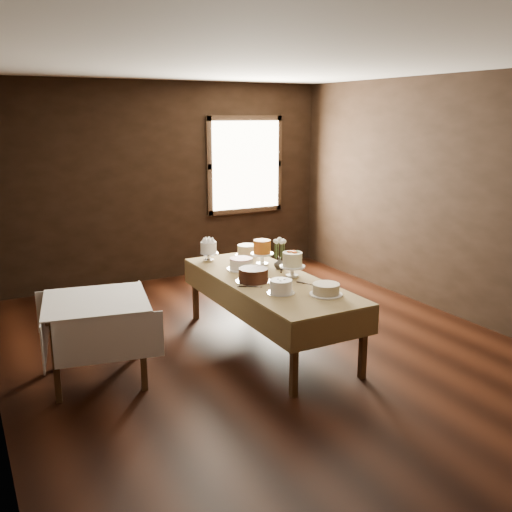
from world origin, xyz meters
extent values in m
cube|color=black|center=(0.00, 0.00, 0.00)|extent=(5.00, 6.00, 0.01)
cube|color=beige|center=(0.00, 0.00, 2.80)|extent=(5.00, 6.00, 0.01)
cube|color=black|center=(0.00, 3.00, 1.40)|extent=(5.00, 0.02, 2.80)
cube|color=black|center=(2.50, 0.00, 1.40)|extent=(0.02, 6.00, 2.80)
cube|color=#FFEABF|center=(1.30, 2.94, 1.60)|extent=(1.10, 0.05, 1.30)
cube|color=#412A17|center=(-0.26, -0.97, 0.32)|extent=(0.06, 0.06, 0.65)
cube|color=#412A17|center=(-0.27, 1.19, 0.32)|extent=(0.06, 0.06, 0.65)
cube|color=#412A17|center=(0.47, -0.96, 0.32)|extent=(0.06, 0.06, 0.65)
cube|color=#412A17|center=(0.46, 1.19, 0.32)|extent=(0.06, 0.06, 0.65)
cube|color=#412A17|center=(0.10, 0.11, 0.69)|extent=(0.86, 2.27, 0.04)
cube|color=tan|center=(0.10, 0.11, 0.71)|extent=(0.92, 2.33, 0.01)
cube|color=#412A17|center=(-2.05, -0.12, 0.35)|extent=(0.06, 0.06, 0.70)
cube|color=#412A17|center=(-1.92, 0.58, 0.35)|extent=(0.06, 0.06, 0.70)
cube|color=#412A17|center=(-1.35, -0.25, 0.35)|extent=(0.06, 0.06, 0.70)
cube|color=#412A17|center=(-1.22, 0.45, 0.35)|extent=(0.06, 0.06, 0.70)
cube|color=#412A17|center=(-1.63, 0.17, 0.72)|extent=(0.95, 0.95, 0.04)
cube|color=white|center=(-1.63, 0.17, 0.75)|extent=(1.04, 1.04, 0.01)
cylinder|color=silver|center=(-0.15, 1.06, 0.77)|extent=(0.22, 0.22, 0.11)
cylinder|color=white|center=(-0.15, 1.06, 0.89)|extent=(0.19, 0.19, 0.13)
cylinder|color=white|center=(0.34, 1.07, 0.73)|extent=(0.28, 0.28, 0.01)
cylinder|color=tan|center=(0.34, 1.07, 0.79)|extent=(0.27, 0.27, 0.12)
cylinder|color=white|center=(0.01, 0.56, 0.73)|extent=(0.31, 0.31, 0.01)
cylinder|color=white|center=(0.01, 0.56, 0.78)|extent=(0.35, 0.35, 0.10)
cylinder|color=white|center=(0.31, 0.63, 0.79)|extent=(0.25, 0.25, 0.14)
cylinder|color=#B45F19|center=(0.31, 0.63, 0.94)|extent=(0.22, 0.22, 0.15)
cylinder|color=silver|center=(-0.09, 0.09, 0.73)|extent=(0.36, 0.36, 0.01)
cylinder|color=#32150A|center=(-0.09, 0.09, 0.79)|extent=(0.37, 0.37, 0.13)
cylinder|color=white|center=(0.35, 0.07, 0.78)|extent=(0.26, 0.26, 0.13)
cylinder|color=#F0E9B4|center=(0.35, 0.07, 0.92)|extent=(0.23, 0.23, 0.14)
cylinder|color=silver|center=(-0.05, -0.37, 0.73)|extent=(0.26, 0.26, 0.01)
cylinder|color=white|center=(-0.05, -0.37, 0.79)|extent=(0.23, 0.23, 0.12)
cylinder|color=white|center=(0.30, -0.60, 0.73)|extent=(0.31, 0.31, 0.01)
cylinder|color=beige|center=(0.30, -0.60, 0.78)|extent=(0.33, 0.33, 0.10)
cube|color=silver|center=(0.14, -0.15, 0.72)|extent=(0.24, 0.05, 0.01)
cube|color=silver|center=(0.36, -0.28, 0.72)|extent=(0.14, 0.22, 0.01)
cube|color=silver|center=(0.41, 0.37, 0.72)|extent=(0.15, 0.21, 0.01)
cube|color=silver|center=(-0.17, -0.08, 0.72)|extent=(0.21, 0.16, 0.01)
imported|color=#2D2823|center=(0.39, 0.38, 0.78)|extent=(0.17, 0.17, 0.13)
camera|label=1|loc=(-2.63, -4.69, 2.35)|focal=39.65mm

